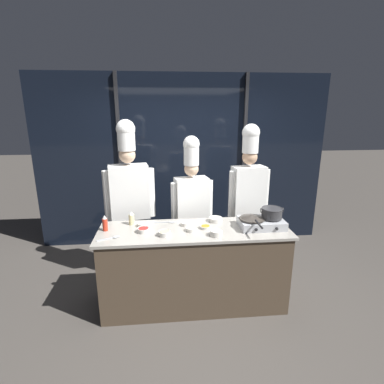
{
  "coord_description": "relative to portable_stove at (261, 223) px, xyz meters",
  "views": [
    {
      "loc": [
        -0.31,
        -2.99,
        2.19
      ],
      "look_at": [
        0.0,
        0.25,
        1.27
      ],
      "focal_mm": 28.0,
      "sensor_mm": 36.0,
      "label": 1
    }
  ],
  "objects": [
    {
      "name": "squeeze_bottle_chili",
      "position": [
        -1.69,
        0.06,
        0.03
      ],
      "size": [
        0.05,
        0.05,
        0.17
      ],
      "color": "red",
      "rests_on": "demo_counter"
    },
    {
      "name": "prep_bowl_carrots",
      "position": [
        -0.62,
        0.02,
        -0.03
      ],
      "size": [
        0.12,
        0.12,
        0.03
      ],
      "color": "silver",
      "rests_on": "demo_counter"
    },
    {
      "name": "prep_bowl_onion",
      "position": [
        -0.54,
        -0.18,
        -0.01
      ],
      "size": [
        0.13,
        0.13,
        0.06
      ],
      "color": "silver",
      "rests_on": "demo_counter"
    },
    {
      "name": "ground_plane",
      "position": [
        -0.74,
        0.01,
        -0.97
      ],
      "size": [
        24.0,
        24.0,
        0.0
      ],
      "primitive_type": "plane",
      "color": "#47423D"
    },
    {
      "name": "serving_spoon_solid",
      "position": [
        -1.01,
        0.23,
        -0.04
      ],
      "size": [
        0.26,
        0.05,
        0.02
      ],
      "color": "#B2B5BA",
      "rests_on": "demo_counter"
    },
    {
      "name": "serving_spoon_slotted",
      "position": [
        -1.59,
        -0.14,
        -0.04
      ],
      "size": [
        0.22,
        0.12,
        0.02
      ],
      "color": "#B2B5BA",
      "rests_on": "demo_counter"
    },
    {
      "name": "stock_pot",
      "position": [
        0.11,
        0.0,
        0.11
      ],
      "size": [
        0.25,
        0.23,
        0.12
      ],
      "color": "#333335",
      "rests_on": "portable_stove"
    },
    {
      "name": "prep_bowl_bell_pepper",
      "position": [
        -1.29,
        -0.02,
        -0.02
      ],
      "size": [
        0.13,
        0.13,
        0.05
      ],
      "color": "silver",
      "rests_on": "demo_counter"
    },
    {
      "name": "window_wall_back",
      "position": [
        -0.74,
        1.73,
        0.38
      ],
      "size": [
        4.59,
        0.09,
        2.7
      ],
      "color": "black",
      "rests_on": "ground_plane"
    },
    {
      "name": "chef_sous",
      "position": [
        -0.71,
        0.62,
        0.1
      ],
      "size": [
        0.54,
        0.29,
        1.87
      ],
      "rotation": [
        0.0,
        0.0,
        3.34
      ],
      "color": "#4C4C51",
      "rests_on": "ground_plane"
    },
    {
      "name": "squeeze_bottle_oil",
      "position": [
        -1.43,
        0.21,
        0.02
      ],
      "size": [
        0.06,
        0.06,
        0.15
      ],
      "color": "beige",
      "rests_on": "demo_counter"
    },
    {
      "name": "prep_bowl_bean_sprouts",
      "position": [
        -0.78,
        -0.04,
        -0.03
      ],
      "size": [
        0.11,
        0.11,
        0.04
      ],
      "color": "silver",
      "rests_on": "demo_counter"
    },
    {
      "name": "chef_line",
      "position": [
        0.03,
        0.68,
        0.2
      ],
      "size": [
        0.55,
        0.28,
        2.0
      ],
      "rotation": [
        0.0,
        0.0,
        3.3
      ],
      "color": "#232326",
      "rests_on": "ground_plane"
    },
    {
      "name": "prep_bowl_chicken",
      "position": [
        -1.31,
        0.15,
        -0.03
      ],
      "size": [
        0.1,
        0.1,
        0.04
      ],
      "color": "silver",
      "rests_on": "demo_counter"
    },
    {
      "name": "portable_stove",
      "position": [
        0.0,
        0.0,
        0.0
      ],
      "size": [
        0.48,
        0.34,
        0.1
      ],
      "color": "#B2B5BA",
      "rests_on": "demo_counter"
    },
    {
      "name": "prep_bowl_garlic",
      "position": [
        -0.47,
        0.22,
        -0.02
      ],
      "size": [
        0.16,
        0.16,
        0.05
      ],
      "color": "silver",
      "rests_on": "demo_counter"
    },
    {
      "name": "demo_counter",
      "position": [
        -0.74,
        0.01,
        -0.51
      ],
      "size": [
        2.07,
        0.66,
        0.92
      ],
      "color": "#4C3D2D",
      "rests_on": "ground_plane"
    },
    {
      "name": "prep_bowl_rice",
      "position": [
        -0.83,
        0.12,
        -0.03
      ],
      "size": [
        0.09,
        0.09,
        0.04
      ],
      "color": "silver",
      "rests_on": "demo_counter"
    },
    {
      "name": "chef_head",
      "position": [
        -1.49,
        0.68,
        0.21
      ],
      "size": [
        0.62,
        0.33,
        2.06
      ],
      "rotation": [
        0.0,
        0.0,
        3.31
      ],
      "color": "#232326",
      "rests_on": "ground_plane"
    },
    {
      "name": "frying_pan",
      "position": [
        -0.11,
        -0.0,
        0.08
      ],
      "size": [
        0.29,
        0.49,
        0.05
      ],
      "color": "#38332D",
      "rests_on": "portable_stove"
    },
    {
      "name": "prep_bowl_ginger",
      "position": [
        -1.06,
        -0.13,
        -0.02
      ],
      "size": [
        0.13,
        0.13,
        0.05
      ],
      "color": "silver",
      "rests_on": "demo_counter"
    }
  ]
}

